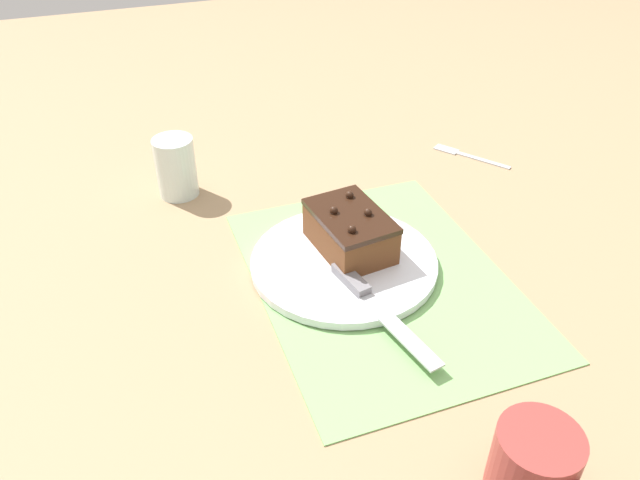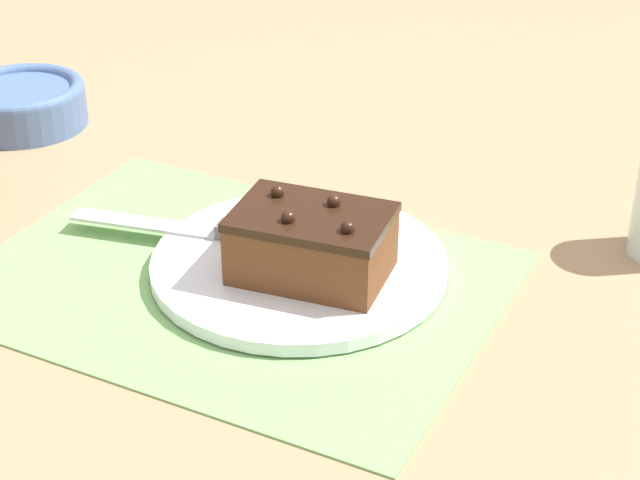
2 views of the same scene
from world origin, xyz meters
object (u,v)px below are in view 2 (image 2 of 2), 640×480
at_px(chocolate_cake, 312,243).
at_px(serving_knife, 216,230).
at_px(small_bowl, 22,103).
at_px(cake_plate, 299,264).

bearing_deg(chocolate_cake, serving_knife, -10.74).
bearing_deg(serving_knife, small_bowl, 56.10).
relative_size(chocolate_cake, serving_knife, 0.66).
height_order(cake_plate, small_bowl, small_bowl).
relative_size(chocolate_cake, small_bowl, 0.98).
bearing_deg(small_bowl, chocolate_cake, 160.19).
bearing_deg(cake_plate, chocolate_cake, 141.50).
distance_m(cake_plate, small_bowl, 0.47).
bearing_deg(cake_plate, serving_knife, -2.38).
bearing_deg(serving_knife, chocolate_cake, -112.19).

